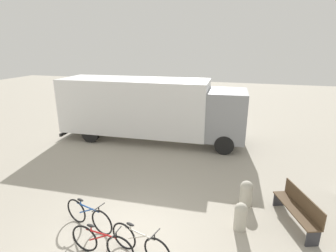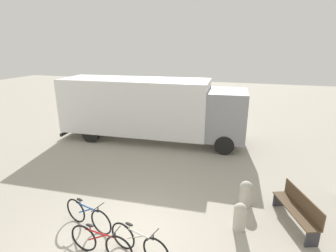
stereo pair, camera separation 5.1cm
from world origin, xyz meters
name	(u,v)px [view 2 (the right image)]	position (x,y,z in m)	size (l,w,h in m)	color
ground_plane	(123,242)	(0.00, 0.00, 0.00)	(60.00, 60.00, 0.00)	#A8A091
delivery_truck	(149,107)	(-1.88, 7.18, 1.71)	(9.29, 2.76, 3.09)	white
park_bench	(298,208)	(4.26, 1.96, 0.49)	(1.00, 1.83, 0.91)	brown
bicycle_near	(88,216)	(-1.11, 0.24, 0.38)	(1.62, 0.56, 0.80)	black
bicycle_middle	(101,243)	(-0.27, -0.56, 0.38)	(1.66, 0.44, 0.80)	black
bicycle_far	(139,243)	(0.57, -0.31, 0.38)	(1.61, 0.57, 0.80)	black
bollard_near_bench	(240,216)	(2.76, 1.30, 0.42)	(0.34, 0.34, 0.78)	#B2AD9E
bollard_far_bench	(246,192)	(2.91, 2.50, 0.43)	(0.39, 0.39, 0.80)	#B2AD9E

